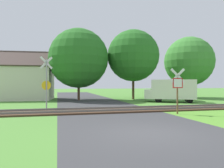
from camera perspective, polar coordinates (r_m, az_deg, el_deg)
name	(u,v)px	position (r m, az deg, el deg)	size (l,w,h in m)	color
ground_plane	(151,134)	(8.18, 10.06, -12.64)	(160.00, 160.00, 0.00)	#4C8433
road_asphalt	(132,124)	(10.00, 5.29, -10.30)	(6.54, 80.00, 0.01)	#38383A
rail_track	(108,110)	(14.49, -0.96, -6.90)	(60.00, 2.60, 0.22)	#422D1E
stop_sign_near	(178,87)	(13.61, 16.75, -0.76)	(0.87, 0.21, 2.74)	brown
crossing_sign_far	(46,81)	(15.57, -16.76, 0.82)	(0.85, 0.28, 3.70)	#9E9EA5
house	(20,82)	(27.46, -23.00, 0.50)	(8.11, 6.53, 5.64)	beige
tree_right	(133,56)	(26.29, 5.56, 7.37)	(6.14, 6.14, 8.26)	#513823
tree_far	(189,61)	(30.50, 19.47, 5.58)	(6.41, 6.41, 7.99)	#513823
tree_center	(79,58)	(24.95, -8.70, 6.66)	(6.68, 6.68, 8.05)	#513823
mail_truck	(172,90)	(22.52, 15.29, -1.45)	(5.19, 3.95, 2.24)	silver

